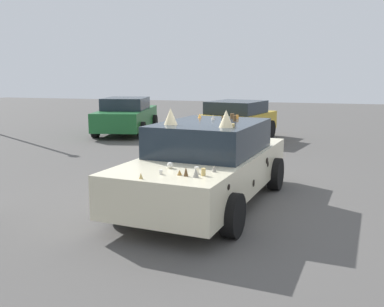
{
  "coord_description": "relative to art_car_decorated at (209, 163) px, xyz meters",
  "views": [
    {
      "loc": [
        -7.3,
        -2.0,
        2.29
      ],
      "look_at": [
        0.0,
        0.3,
        0.9
      ],
      "focal_mm": 40.4,
      "sensor_mm": 36.0,
      "label": 1
    }
  ],
  "objects": [
    {
      "name": "ground_plane",
      "position": [
        -0.03,
        0.0,
        -0.75
      ],
      "size": [
        60.0,
        60.0,
        0.0
      ],
      "primitive_type": "plane",
      "color": "#514F4C"
    },
    {
      "name": "art_car_decorated",
      "position": [
        0.0,
        0.0,
        0.0
      ],
      "size": [
        4.73,
        2.39,
        1.74
      ],
      "rotation": [
        0.0,
        0.0,
        3.04
      ],
      "color": "beige",
      "rests_on": "ground"
    },
    {
      "name": "parked_sedan_far_left",
      "position": [
        8.31,
        5.67,
        -0.04
      ],
      "size": [
        4.81,
        2.7,
        1.41
      ],
      "rotation": [
        0.0,
        0.0,
        0.23
      ],
      "color": "#1E602D",
      "rests_on": "ground"
    },
    {
      "name": "parked_sedan_near_right",
      "position": [
        7.55,
        1.16,
        -0.03
      ],
      "size": [
        4.58,
        2.69,
        1.38
      ],
      "rotation": [
        0.0,
        0.0,
        2.94
      ],
      "color": "gold",
      "rests_on": "ground"
    }
  ]
}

